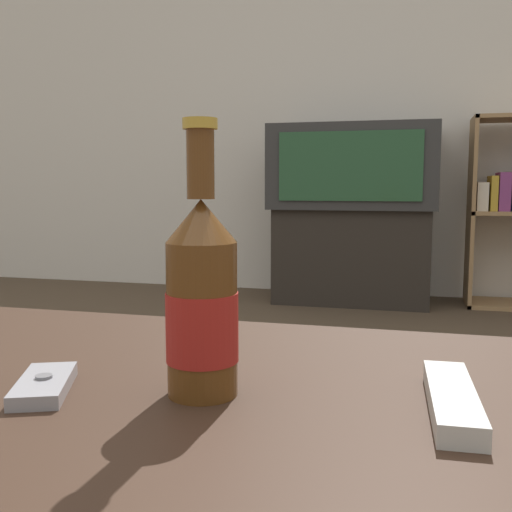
% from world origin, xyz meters
% --- Properties ---
extents(back_wall, '(8.00, 0.05, 2.60)m').
position_xyz_m(back_wall, '(0.00, 3.02, 1.30)').
color(back_wall, silver).
rests_on(back_wall, ground_plane).
extents(coffee_table, '(1.28, 0.62, 0.44)m').
position_xyz_m(coffee_table, '(0.00, 0.00, 0.37)').
color(coffee_table, '#332116').
rests_on(coffee_table, ground_plane).
extents(tv_stand, '(0.82, 0.42, 0.51)m').
position_xyz_m(tv_stand, '(-0.10, 2.74, 0.25)').
color(tv_stand, '#28231E').
rests_on(tv_stand, ground_plane).
extents(television, '(0.87, 0.50, 0.44)m').
position_xyz_m(television, '(-0.10, 2.74, 0.73)').
color(television, '#2D2D2D').
rests_on(television, tv_stand).
extents(beer_bottle, '(0.07, 0.07, 0.26)m').
position_xyz_m(beer_bottle, '(0.02, -0.00, 0.53)').
color(beer_bottle, '#563314').
rests_on(beer_bottle, coffee_table).
extents(cell_phone, '(0.08, 0.12, 0.02)m').
position_xyz_m(cell_phone, '(-0.13, -0.03, 0.44)').
color(cell_phone, gray).
rests_on(cell_phone, coffee_table).
extents(remote_control, '(0.05, 0.17, 0.02)m').
position_xyz_m(remote_control, '(0.25, 0.02, 0.45)').
color(remote_control, beige).
rests_on(remote_control, coffee_table).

